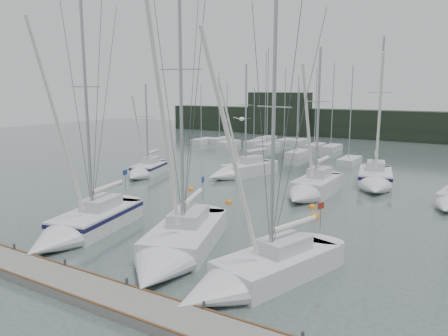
{
  "coord_description": "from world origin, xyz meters",
  "views": [
    {
      "loc": [
        14.74,
        -16.83,
        8.7
      ],
      "look_at": [
        1.35,
        5.0,
        4.04
      ],
      "focal_mm": 35.0,
      "sensor_mm": 36.0,
      "label": 1
    }
  ],
  "objects_px": {
    "sailboat_near_center": "(173,250)",
    "buoy_a": "(229,203)",
    "sailboat_mid_a": "(145,171)",
    "sailboat_near_left": "(79,227)",
    "buoy_d": "(314,218)",
    "sailboat_mid_c": "(311,190)",
    "sailboat_mid_d": "(375,181)",
    "sailboat_near_right": "(248,277)",
    "buoy_c": "(191,190)",
    "sailboat_mid_b": "(237,171)",
    "buoy_b": "(312,208)"
  },
  "relations": [
    {
      "from": "sailboat_near_right",
      "to": "sailboat_mid_a",
      "type": "xyz_separation_m",
      "value": [
        -20.82,
        16.61,
        0.02
      ]
    },
    {
      "from": "sailboat_mid_d",
      "to": "buoy_d",
      "type": "xyz_separation_m",
      "value": [
        -1.39,
        -11.56,
        -0.66
      ]
    },
    {
      "from": "sailboat_near_center",
      "to": "sailboat_near_right",
      "type": "height_order",
      "value": "sailboat_near_center"
    },
    {
      "from": "sailboat_mid_b",
      "to": "sailboat_mid_c",
      "type": "height_order",
      "value": "sailboat_mid_c"
    },
    {
      "from": "buoy_b",
      "to": "sailboat_mid_c",
      "type": "bearing_deg",
      "value": 112.82
    },
    {
      "from": "sailboat_near_right",
      "to": "sailboat_mid_d",
      "type": "xyz_separation_m",
      "value": [
        0.18,
        23.33,
        0.13
      ]
    },
    {
      "from": "sailboat_near_left",
      "to": "sailboat_near_center",
      "type": "distance_m",
      "value": 6.97
    },
    {
      "from": "sailboat_near_left",
      "to": "sailboat_mid_c",
      "type": "distance_m",
      "value": 18.35
    },
    {
      "from": "sailboat_mid_b",
      "to": "sailboat_mid_d",
      "type": "height_order",
      "value": "sailboat_mid_d"
    },
    {
      "from": "sailboat_near_right",
      "to": "buoy_a",
      "type": "bearing_deg",
      "value": 141.08
    },
    {
      "from": "sailboat_near_right",
      "to": "sailboat_near_left",
      "type": "bearing_deg",
      "value": -166.53
    },
    {
      "from": "sailboat_mid_d",
      "to": "buoy_a",
      "type": "relative_size",
      "value": 25.3
    },
    {
      "from": "sailboat_near_center",
      "to": "buoy_a",
      "type": "distance_m",
      "value": 11.8
    },
    {
      "from": "sailboat_near_right",
      "to": "sailboat_mid_c",
      "type": "xyz_separation_m",
      "value": [
        -3.49,
        17.07,
        0.12
      ]
    },
    {
      "from": "sailboat_near_left",
      "to": "buoy_c",
      "type": "distance_m",
      "value": 13.55
    },
    {
      "from": "sailboat_mid_b",
      "to": "buoy_b",
      "type": "xyz_separation_m",
      "value": [
        10.43,
        -7.02,
        -0.57
      ]
    },
    {
      "from": "sailboat_near_left",
      "to": "buoy_d",
      "type": "xyz_separation_m",
      "value": [
        10.55,
        11.08,
        -0.59
      ]
    },
    {
      "from": "sailboat_near_left",
      "to": "buoy_a",
      "type": "xyz_separation_m",
      "value": [
        3.54,
        11.37,
        -0.59
      ]
    },
    {
      "from": "buoy_c",
      "to": "sailboat_mid_c",
      "type": "bearing_deg",
      "value": 16.62
    },
    {
      "from": "sailboat_mid_c",
      "to": "buoy_c",
      "type": "xyz_separation_m",
      "value": [
        -9.84,
        -2.94,
        -0.64
      ]
    },
    {
      "from": "buoy_d",
      "to": "buoy_a",
      "type": "bearing_deg",
      "value": 177.61
    },
    {
      "from": "sailboat_near_center",
      "to": "sailboat_mid_d",
      "type": "height_order",
      "value": "sailboat_near_center"
    },
    {
      "from": "sailboat_mid_a",
      "to": "sailboat_mid_b",
      "type": "distance_m",
      "value": 9.32
    },
    {
      "from": "sailboat_near_center",
      "to": "buoy_d",
      "type": "relative_size",
      "value": 24.26
    },
    {
      "from": "sailboat_near_left",
      "to": "buoy_d",
      "type": "bearing_deg",
      "value": 33.8
    },
    {
      "from": "sailboat_near_left",
      "to": "sailboat_mid_a",
      "type": "bearing_deg",
      "value": 107.05
    },
    {
      "from": "sailboat_near_center",
      "to": "sailboat_mid_c",
      "type": "bearing_deg",
      "value": 65.93
    },
    {
      "from": "buoy_c",
      "to": "buoy_d",
      "type": "height_order",
      "value": "buoy_d"
    },
    {
      "from": "sailboat_near_left",
      "to": "sailboat_mid_c",
      "type": "height_order",
      "value": "sailboat_near_left"
    },
    {
      "from": "buoy_a",
      "to": "buoy_d",
      "type": "bearing_deg",
      "value": -2.39
    },
    {
      "from": "sailboat_mid_a",
      "to": "buoy_d",
      "type": "bearing_deg",
      "value": -30.61
    },
    {
      "from": "buoy_d",
      "to": "sailboat_near_right",
      "type": "bearing_deg",
      "value": -84.13
    },
    {
      "from": "sailboat_mid_a",
      "to": "sailboat_near_left",
      "type": "bearing_deg",
      "value": -77.08
    },
    {
      "from": "sailboat_near_right",
      "to": "buoy_c",
      "type": "height_order",
      "value": "sailboat_near_right"
    },
    {
      "from": "sailboat_near_left",
      "to": "buoy_b",
      "type": "height_order",
      "value": "sailboat_near_left"
    },
    {
      "from": "buoy_c",
      "to": "buoy_d",
      "type": "xyz_separation_m",
      "value": [
        12.11,
        -2.37,
        0.0
      ]
    },
    {
      "from": "buoy_d",
      "to": "sailboat_mid_c",
      "type": "bearing_deg",
      "value": 113.22
    },
    {
      "from": "sailboat_near_right",
      "to": "buoy_a",
      "type": "relative_size",
      "value": 24.24
    },
    {
      "from": "sailboat_near_center",
      "to": "buoy_a",
      "type": "height_order",
      "value": "sailboat_near_center"
    },
    {
      "from": "buoy_a",
      "to": "buoy_c",
      "type": "relative_size",
      "value": 1.05
    },
    {
      "from": "sailboat_near_center",
      "to": "sailboat_mid_a",
      "type": "distance_m",
      "value": 22.53
    },
    {
      "from": "sailboat_mid_d",
      "to": "buoy_a",
      "type": "height_order",
      "value": "sailboat_mid_d"
    },
    {
      "from": "buoy_a",
      "to": "sailboat_mid_b",
      "type": "bearing_deg",
      "value": 116.18
    },
    {
      "from": "sailboat_near_left",
      "to": "buoy_a",
      "type": "bearing_deg",
      "value": 60.09
    },
    {
      "from": "sailboat_near_right",
      "to": "sailboat_mid_d",
      "type": "height_order",
      "value": "sailboat_mid_d"
    },
    {
      "from": "sailboat_mid_c",
      "to": "buoy_d",
      "type": "distance_m",
      "value": 5.81
    },
    {
      "from": "sailboat_mid_a",
      "to": "sailboat_mid_d",
      "type": "relative_size",
      "value": 0.7
    },
    {
      "from": "buoy_c",
      "to": "sailboat_near_right",
      "type": "bearing_deg",
      "value": -46.7
    },
    {
      "from": "sailboat_near_center",
      "to": "buoy_a",
      "type": "xyz_separation_m",
      "value": [
        -3.42,
        11.28,
        -0.56
      ]
    },
    {
      "from": "sailboat_near_center",
      "to": "sailboat_mid_d",
      "type": "distance_m",
      "value": 23.09
    }
  ]
}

